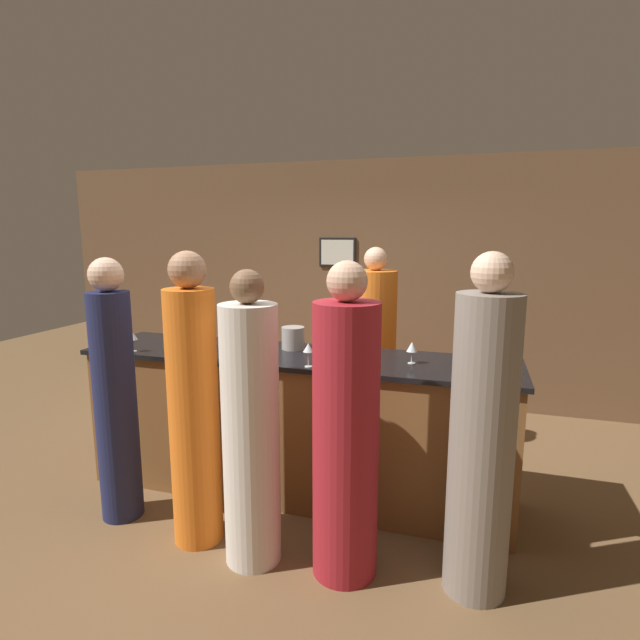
# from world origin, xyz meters

# --- Properties ---
(ground_plane) EXTENTS (14.00, 14.00, 0.00)m
(ground_plane) POSITION_xyz_m (0.00, 0.00, 0.00)
(ground_plane) COLOR brown
(back_wall) EXTENTS (8.00, 0.08, 2.80)m
(back_wall) POSITION_xyz_m (-0.00, 2.36, 1.40)
(back_wall) COLOR brown
(back_wall) RESTS_ON ground_plane
(bar_counter) EXTENTS (3.24, 0.75, 1.09)m
(bar_counter) POSITION_xyz_m (0.00, 0.00, 0.55)
(bar_counter) COLOR brown
(bar_counter) RESTS_ON ground_plane
(bartender) EXTENTS (0.39, 0.39, 1.86)m
(bartender) POSITION_xyz_m (0.42, 0.93, 0.86)
(bartender) COLOR orange
(bartender) RESTS_ON ground_plane
(guest_0) EXTENTS (0.32, 0.32, 1.88)m
(guest_0) POSITION_xyz_m (-0.40, -0.77, 0.89)
(guest_0) COLOR orange
(guest_0) RESTS_ON ground_plane
(guest_1) EXTENTS (0.35, 0.35, 1.90)m
(guest_1) POSITION_xyz_m (1.34, -0.73, 0.88)
(guest_1) COLOR gray
(guest_1) RESTS_ON ground_plane
(guest_2) EXTENTS (0.38, 0.38, 1.84)m
(guest_2) POSITION_xyz_m (0.60, -0.80, 0.85)
(guest_2) COLOR maroon
(guest_2) RESTS_ON ground_plane
(guest_3) EXTENTS (0.28, 0.28, 1.83)m
(guest_3) POSITION_xyz_m (-1.06, -0.69, 0.88)
(guest_3) COLOR #1E234C
(guest_3) RESTS_ON ground_plane
(guest_4) EXTENTS (0.34, 0.34, 1.79)m
(guest_4) POSITION_xyz_m (0.03, -0.85, 0.83)
(guest_4) COLOR silver
(guest_4) RESTS_ON ground_plane
(wine_bottle_0) EXTENTS (0.07, 0.07, 0.29)m
(wine_bottle_0) POSITION_xyz_m (1.35, -0.01, 1.20)
(wine_bottle_0) COLOR black
(wine_bottle_0) RESTS_ON bar_counter
(ice_bucket) EXTENTS (0.18, 0.18, 0.17)m
(ice_bucket) POSITION_xyz_m (-0.07, 0.15, 1.18)
(ice_bucket) COLOR #9E9993
(ice_bucket) RESTS_ON bar_counter
(wine_glass_0) EXTENTS (0.08, 0.08, 0.16)m
(wine_glass_0) POSITION_xyz_m (-1.20, -0.29, 1.21)
(wine_glass_0) COLOR silver
(wine_glass_0) RESTS_ON bar_counter
(wine_glass_1) EXTENTS (0.06, 0.06, 0.16)m
(wine_glass_1) POSITION_xyz_m (1.42, -0.23, 1.21)
(wine_glass_1) COLOR silver
(wine_glass_1) RESTS_ON bar_counter
(wine_glass_2) EXTENTS (0.07, 0.07, 0.16)m
(wine_glass_2) POSITION_xyz_m (0.21, -0.31, 1.22)
(wine_glass_2) COLOR silver
(wine_glass_2) RESTS_ON bar_counter
(wine_glass_3) EXTENTS (0.07, 0.07, 0.15)m
(wine_glass_3) POSITION_xyz_m (0.87, -0.01, 1.21)
(wine_glass_3) COLOR silver
(wine_glass_3) RESTS_ON bar_counter
(wine_glass_4) EXTENTS (0.06, 0.06, 0.18)m
(wine_glass_4) POSITION_xyz_m (-1.52, -0.10, 1.22)
(wine_glass_4) COLOR silver
(wine_glass_4) RESTS_ON bar_counter
(wine_glass_5) EXTENTS (0.08, 0.08, 0.16)m
(wine_glass_5) POSITION_xyz_m (-0.66, -0.14, 1.21)
(wine_glass_5) COLOR silver
(wine_glass_5) RESTS_ON bar_counter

